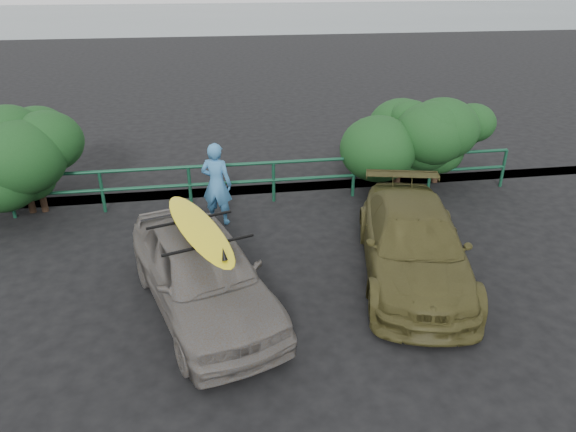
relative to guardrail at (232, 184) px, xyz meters
name	(u,v)px	position (x,y,z in m)	size (l,w,h in m)	color
ground	(253,333)	(0.00, -5.00, -0.52)	(80.00, 80.00, 0.00)	black
ocean	(205,17)	(0.00, 55.00, -0.52)	(200.00, 200.00, 0.00)	slate
guardrail	(232,184)	(0.00, 0.00, 0.00)	(14.00, 0.08, 1.04)	#12412B
shrub_left	(18,162)	(-4.80, 0.40, 0.67)	(3.20, 2.40, 2.39)	#174019
shrub_right	(425,147)	(5.00, 0.50, 0.51)	(3.20, 2.40, 2.05)	#174019
sedan	(202,272)	(-0.73, -4.20, 0.19)	(1.68, 4.17, 1.42)	#605B55
olive_vehicle	(414,244)	(3.08, -3.73, 0.13)	(1.81, 4.46, 1.29)	#46421F
man	(217,184)	(-0.38, -0.98, 0.41)	(0.68, 0.45, 1.86)	teal
roof_rack	(199,232)	(-0.73, -4.20, 0.92)	(1.43, 1.00, 0.05)	black
surfboard	(199,228)	(-0.73, -4.20, 0.99)	(0.58, 2.77, 0.08)	yellow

